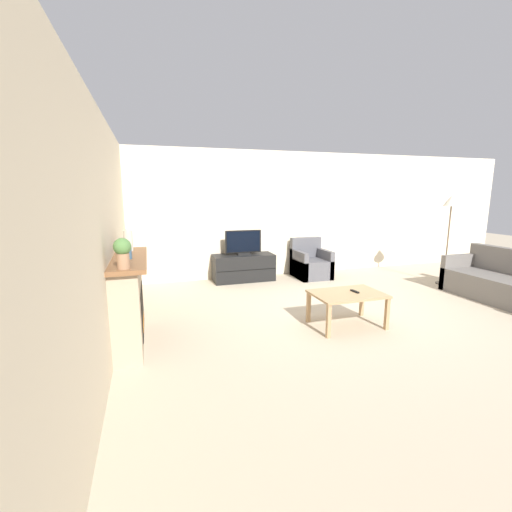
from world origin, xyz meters
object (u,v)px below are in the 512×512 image
at_px(mantel_vase_centre_left, 126,251).
at_px(armchair, 311,265).
at_px(mantel_vase_right, 128,240).
at_px(floor_lamp, 451,208).
at_px(tv_stand, 243,268).
at_px(coffee_table, 347,297).
at_px(potted_plant, 122,251).
at_px(tv, 243,243).
at_px(mantel_clock, 128,249).
at_px(mantel_vase_left, 124,257).
at_px(fireplace, 129,299).
at_px(remote, 355,291).

xyz_separation_m(mantel_vase_centre_left, armchair, (3.59, 2.42, -0.87)).
xyz_separation_m(mantel_vase_right, floor_lamp, (5.92, 0.51, 0.33)).
height_order(tv_stand, coffee_table, tv_stand).
height_order(mantel_vase_right, armchair, mantel_vase_right).
height_order(mantel_vase_right, potted_plant, potted_plant).
bearing_deg(armchair, tv, 174.46).
distance_m(mantel_vase_right, mantel_clock, 0.32).
relative_size(mantel_vase_centre_left, mantel_clock, 1.37).
distance_m(mantel_vase_left, mantel_vase_right, 0.95).
bearing_deg(tv, fireplace, -131.05).
height_order(mantel_vase_left, armchair, mantel_vase_left).
height_order(mantel_vase_centre_left, mantel_clock, mantel_vase_centre_left).
bearing_deg(coffee_table, tv_stand, 103.78).
xyz_separation_m(potted_plant, floor_lamp, (5.92, 1.65, 0.29)).
height_order(fireplace, coffee_table, fireplace).
bearing_deg(potted_plant, mantel_vase_left, 90.00).
height_order(potted_plant, remote, potted_plant).
bearing_deg(mantel_vase_centre_left, mantel_clock, 89.84).
bearing_deg(mantel_vase_centre_left, mantel_vase_left, -90.00).
xyz_separation_m(mantel_vase_left, remote, (2.92, 0.10, -0.66)).
xyz_separation_m(potted_plant, tv_stand, (2.11, 3.12, -0.97)).
distance_m(mantel_clock, floor_lamp, 5.99).
bearing_deg(mantel_vase_right, floor_lamp, 4.88).
bearing_deg(tv, armchair, -5.54).
height_order(mantel_vase_centre_left, mantel_vase_right, mantel_vase_right).
bearing_deg(remote, fireplace, 165.51).
distance_m(mantel_clock, tv_stand, 3.23).
bearing_deg(mantel_clock, tv, 47.29).
relative_size(potted_plant, floor_lamp, 0.18).
xyz_separation_m(fireplace, mantel_clock, (0.02, 0.16, 0.59)).
height_order(mantel_vase_right, coffee_table, mantel_vase_right).
height_order(fireplace, mantel_vase_centre_left, mantel_vase_centre_left).
bearing_deg(floor_lamp, coffee_table, -156.43).
height_order(potted_plant, armchair, potted_plant).
xyz_separation_m(mantel_vase_right, mantel_clock, (0.00, -0.32, -0.07)).
bearing_deg(tv, tv_stand, 90.00).
xyz_separation_m(mantel_vase_right, tv, (2.11, 1.97, -0.42)).
bearing_deg(fireplace, tv, 48.95).
bearing_deg(potted_plant, floor_lamp, 15.54).
height_order(fireplace, mantel_clock, mantel_clock).
bearing_deg(tv_stand, mantel_vase_left, -125.89).
distance_m(tv, floor_lamp, 4.15).
bearing_deg(mantel_vase_left, fireplace, 92.02).
distance_m(mantel_vase_left, mantel_clock, 0.63).
distance_m(mantel_vase_right, tv, 2.92).
distance_m(mantel_vase_left, tv, 3.62).
distance_m(mantel_clock, armchair, 4.27).
xyz_separation_m(mantel_vase_left, coffee_table, (2.81, 0.09, -0.73)).
bearing_deg(remote, coffee_table, 175.25).
bearing_deg(remote, mantel_vase_right, 156.62).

